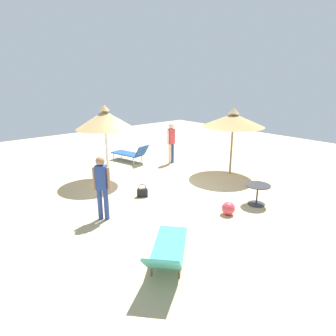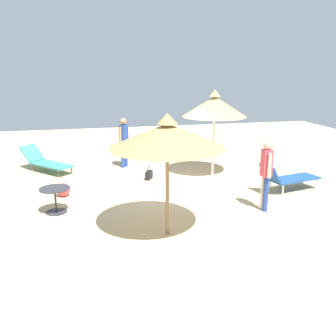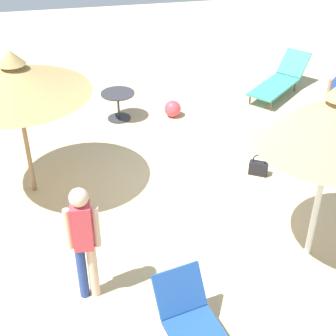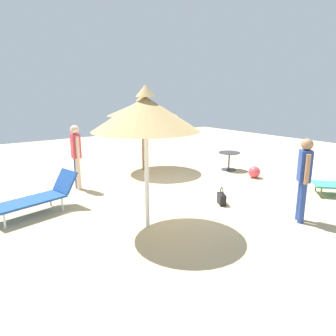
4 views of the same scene
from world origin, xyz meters
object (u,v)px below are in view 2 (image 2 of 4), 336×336
parasol_umbrella_near_left (214,107)px  side_table_round (55,196)px  beach_ball (63,190)px  person_standing_center (124,139)px  person_standing_edge (266,170)px  handbag (149,175)px  parasol_umbrella_back (167,136)px  lounge_chair_far_right (45,161)px  lounge_chair_front (288,177)px

parasol_umbrella_near_left → side_table_round: (4.87, 2.29, -1.82)m
beach_ball → side_table_round: bearing=83.8°
person_standing_center → person_standing_edge: size_ratio=0.98×
parasol_umbrella_near_left → handbag: size_ratio=6.40×
parasol_umbrella_back → lounge_chair_far_right: (2.94, -5.82, -1.78)m
lounge_chair_far_right → person_standing_center: bearing=179.2°
parasol_umbrella_back → handbag: parasol_umbrella_back is taller
side_table_round → lounge_chair_front: bearing=-177.9°
lounge_chair_front → person_standing_center: size_ratio=1.10×
lounge_chair_far_right → lounge_chair_front: lounge_chair_front is taller
parasol_umbrella_near_left → person_standing_edge: bearing=93.2°
parasol_umbrella_near_left → person_standing_edge: (-0.18, 3.29, -1.23)m
parasol_umbrella_near_left → handbag: parasol_umbrella_near_left is taller
person_standing_edge → beach_ball: size_ratio=4.80×
lounge_chair_front → beach_ball: (6.30, -0.97, -0.21)m
person_standing_center → person_standing_edge: bearing=120.3°
parasol_umbrella_near_left → lounge_chair_front: (-1.55, 2.05, -1.86)m
side_table_round → beach_ball: (-0.13, -1.20, -0.25)m
lounge_chair_far_right → handbag: bearing=152.1°
parasol_umbrella_near_left → person_standing_center: 3.44m
side_table_round → lounge_chair_far_right: bearing=-82.3°
lounge_chair_front → person_standing_edge: 1.95m
parasol_umbrella_back → person_standing_center: parasol_umbrella_back is taller
parasol_umbrella_near_left → side_table_round: bearing=25.1°
parasol_umbrella_back → side_table_round: (2.40, -1.80, -1.70)m
parasol_umbrella_back → lounge_chair_front: (-4.03, -2.04, -1.74)m
parasol_umbrella_near_left → side_table_round: size_ratio=3.76×
parasol_umbrella_near_left → side_table_round: 5.68m
parasol_umbrella_back → person_standing_center: (0.24, -5.78, -1.12)m
lounge_chair_front → person_standing_edge: size_ratio=1.08×
parasol_umbrella_near_left → person_standing_edge: size_ratio=1.56×
handbag → beach_ball: 2.82m
parasol_umbrella_back → beach_ball: size_ratio=6.95×
person_standing_edge → handbag: bearing=-54.7°
lounge_chair_far_right → parasol_umbrella_near_left: bearing=162.3°
person_standing_edge → side_table_round: (5.06, -1.00, -0.59)m
handbag → side_table_round: 3.57m
person_standing_edge → side_table_round: 5.19m
parasol_umbrella_back → lounge_chair_front: 4.84m
lounge_chair_front → parasol_umbrella_back: bearing=26.8°
parasol_umbrella_near_left → lounge_chair_far_right: 5.99m
lounge_chair_far_right → beach_ball: size_ratio=5.36×
side_table_round → person_standing_edge: bearing=168.8°
parasol_umbrella_near_left → person_standing_center: size_ratio=1.59×
lounge_chair_far_right → person_standing_center: person_standing_center is taller
lounge_chair_far_right → lounge_chair_front: 7.93m
lounge_chair_front → beach_ball: size_ratio=5.17×
lounge_chair_front → side_table_round: lounge_chair_front is taller
parasol_umbrella_back → lounge_chair_far_right: size_ratio=1.30×
person_standing_edge → side_table_round: person_standing_edge is taller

